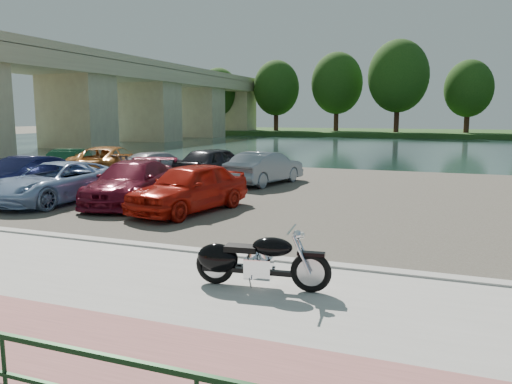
% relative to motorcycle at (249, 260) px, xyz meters
% --- Properties ---
extents(ground, '(200.00, 200.00, 0.00)m').
position_rel_motorcycle_xyz_m(ground, '(-0.71, -0.33, -0.56)').
color(ground, '#595447').
rests_on(ground, ground).
extents(promenade, '(60.00, 6.00, 0.10)m').
position_rel_motorcycle_xyz_m(promenade, '(-0.71, -1.33, -0.51)').
color(promenade, '#A8A69E').
rests_on(promenade, ground).
extents(pink_path, '(60.00, 2.00, 0.01)m').
position_rel_motorcycle_xyz_m(pink_path, '(-0.71, -2.83, -0.46)').
color(pink_path, '#955654').
rests_on(pink_path, promenade).
extents(kerb, '(60.00, 0.30, 0.14)m').
position_rel_motorcycle_xyz_m(kerb, '(-0.71, 1.67, -0.49)').
color(kerb, '#A8A69E').
rests_on(kerb, ground).
extents(parking_lot, '(60.00, 18.00, 0.04)m').
position_rel_motorcycle_xyz_m(parking_lot, '(-0.71, 10.67, -0.54)').
color(parking_lot, '#433F36').
rests_on(parking_lot, ground).
extents(river, '(120.00, 40.00, 0.00)m').
position_rel_motorcycle_xyz_m(river, '(-0.71, 39.67, -0.56)').
color(river, '#182B29').
rests_on(river, ground).
extents(far_bank, '(120.00, 24.00, 0.60)m').
position_rel_motorcycle_xyz_m(far_bank, '(-0.71, 71.67, -0.26)').
color(far_bank, '#204117').
rests_on(far_bank, ground).
extents(bridge, '(7.00, 56.00, 8.55)m').
position_rel_motorcycle_xyz_m(bridge, '(-28.71, 40.69, 4.96)').
color(bridge, tan).
rests_on(bridge, ground).
extents(railing, '(24.04, 0.05, 0.90)m').
position_rel_motorcycle_xyz_m(railing, '(-0.71, -4.33, 0.23)').
color(railing, black).
rests_on(railing, promenade).
extents(far_trees, '(70.25, 10.68, 12.52)m').
position_rel_motorcycle_xyz_m(far_trees, '(3.65, 65.46, 6.93)').
color(far_trees, '#361C13').
rests_on(far_trees, far_bank).
extents(motorcycle, '(2.33, 0.75, 1.05)m').
position_rel_motorcycle_xyz_m(motorcycle, '(0.00, 0.00, 0.00)').
color(motorcycle, black).
rests_on(motorcycle, promenade).
extents(car_1, '(1.56, 4.29, 1.41)m').
position_rel_motorcycle_xyz_m(car_1, '(-11.63, 6.51, 0.18)').
color(car_1, '#111437').
rests_on(car_1, parking_lot).
extents(car_2, '(2.60, 5.04, 1.36)m').
position_rel_motorcycle_xyz_m(car_2, '(-9.29, 5.69, 0.16)').
color(car_2, '#8DA7CD').
rests_on(car_2, parking_lot).
extents(car_3, '(2.90, 5.13, 1.40)m').
position_rel_motorcycle_xyz_m(car_3, '(-6.81, 6.43, 0.18)').
color(car_3, maroon).
rests_on(car_3, parking_lot).
extents(car_4, '(2.59, 4.64, 1.49)m').
position_rel_motorcycle_xyz_m(car_4, '(-4.28, 5.80, 0.23)').
color(car_4, '#B4180C').
rests_on(car_4, parking_lot).
extents(car_5, '(2.55, 4.17, 1.30)m').
position_rel_motorcycle_xyz_m(car_5, '(-14.28, 12.20, 0.13)').
color(car_5, '#103D21').
rests_on(car_5, parking_lot).
extents(car_6, '(3.91, 5.85, 1.49)m').
position_rel_motorcycle_xyz_m(car_6, '(-11.81, 11.87, 0.22)').
color(car_6, '#BA6F2B').
rests_on(car_6, parking_lot).
extents(car_7, '(2.99, 4.72, 1.27)m').
position_rel_motorcycle_xyz_m(car_7, '(-9.28, 12.19, 0.12)').
color(car_7, '#98979F').
rests_on(car_7, parking_lot).
extents(car_8, '(2.60, 4.78, 1.54)m').
position_rel_motorcycle_xyz_m(car_8, '(-6.64, 12.63, 0.25)').
color(car_8, black).
rests_on(car_8, parking_lot).
extents(car_9, '(2.35, 4.44, 1.39)m').
position_rel_motorcycle_xyz_m(car_9, '(-4.22, 12.46, 0.17)').
color(car_9, slate).
rests_on(car_9, parking_lot).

